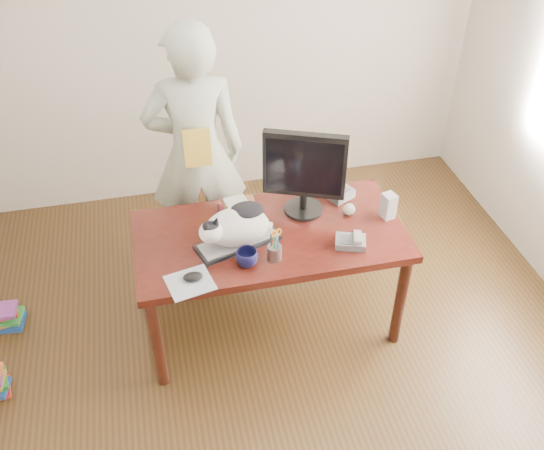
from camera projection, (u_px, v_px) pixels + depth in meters
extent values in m
plane|color=black|center=(293.00, 393.00, 3.59)|extent=(4.50, 4.50, 0.00)
plane|color=white|center=(221.00, 32.00, 4.47)|extent=(4.00, 0.00, 4.00)
cube|color=black|center=(270.00, 236.00, 3.60)|extent=(1.60, 0.80, 0.05)
cylinder|color=black|center=(157.00, 343.00, 3.45)|extent=(0.07, 0.07, 0.70)
cylinder|color=black|center=(400.00, 301.00, 3.70)|extent=(0.07, 0.07, 0.70)
cylinder|color=black|center=(149.00, 264.00, 3.96)|extent=(0.07, 0.07, 0.70)
cylinder|color=black|center=(363.00, 232.00, 4.22)|extent=(0.07, 0.07, 0.70)
cube|color=black|center=(258.00, 240.00, 4.08)|extent=(1.45, 0.03, 0.50)
cube|color=black|center=(238.00, 242.00, 3.50)|extent=(0.52, 0.32, 0.02)
cube|color=#99999D|center=(238.00, 240.00, 3.49)|extent=(0.48, 0.28, 0.01)
ellipsoid|color=white|center=(237.00, 227.00, 3.43)|extent=(0.42, 0.33, 0.23)
ellipsoid|color=white|center=(211.00, 232.00, 3.32)|extent=(0.17, 0.16, 0.13)
ellipsoid|color=black|center=(210.00, 226.00, 3.29)|extent=(0.11, 0.11, 0.05)
cone|color=black|center=(206.00, 225.00, 3.25)|extent=(0.08, 0.08, 0.08)
cone|color=black|center=(216.00, 221.00, 3.28)|extent=(0.08, 0.07, 0.08)
ellipsoid|color=black|center=(247.00, 210.00, 3.39)|extent=(0.23, 0.21, 0.05)
cylinder|color=white|center=(260.00, 222.00, 3.58)|extent=(0.14, 0.13, 0.05)
cylinder|color=black|center=(303.00, 209.00, 3.75)|extent=(0.31, 0.31, 0.02)
cylinder|color=black|center=(304.00, 201.00, 3.71)|extent=(0.06, 0.06, 0.11)
cube|color=black|center=(305.00, 165.00, 3.53)|extent=(0.47, 0.24, 0.41)
cube|color=black|center=(304.00, 168.00, 3.50)|extent=(0.41, 0.18, 0.35)
cylinder|color=gray|center=(274.00, 253.00, 3.38)|extent=(0.10, 0.10, 0.09)
cylinder|color=black|center=(271.00, 242.00, 3.33)|extent=(0.02, 0.04, 0.14)
cylinder|color=#0D61B9|center=(278.00, 242.00, 3.33)|extent=(0.01, 0.04, 0.14)
cylinder|color=#B42A19|center=(273.00, 240.00, 3.34)|extent=(0.02, 0.04, 0.14)
cylinder|color=#1B8A36|center=(274.00, 244.00, 3.32)|extent=(0.03, 0.02, 0.14)
cylinder|color=silver|center=(276.00, 241.00, 3.32)|extent=(0.02, 0.02, 0.10)
cylinder|color=silver|center=(277.00, 240.00, 3.33)|extent=(0.01, 0.02, 0.10)
torus|color=orange|center=(274.00, 234.00, 3.29)|extent=(0.04, 0.03, 0.04)
torus|color=orange|center=(279.00, 232.00, 3.30)|extent=(0.04, 0.03, 0.04)
cube|color=#B4BAC1|center=(190.00, 283.00, 3.25)|extent=(0.28, 0.26, 0.01)
ellipsoid|color=black|center=(193.00, 277.00, 3.26)|extent=(0.12, 0.09, 0.04)
imported|color=black|center=(247.00, 258.00, 3.34)|extent=(0.17, 0.17, 0.10)
cube|color=#5B5B60|center=(350.00, 242.00, 3.49)|extent=(0.20, 0.17, 0.04)
cube|color=#444346|center=(346.00, 239.00, 3.47)|extent=(0.09, 0.10, 0.01)
cube|color=silver|center=(358.00, 237.00, 3.47)|extent=(0.09, 0.15, 0.05)
cube|color=#A2A2A5|center=(388.00, 206.00, 3.66)|extent=(0.09, 0.10, 0.16)
sphere|color=beige|center=(349.00, 209.00, 3.70)|extent=(0.08, 0.08, 0.08)
cube|color=#491317|center=(238.00, 209.00, 3.74)|extent=(0.23, 0.18, 0.03)
cube|color=brown|center=(239.00, 205.00, 3.72)|extent=(0.20, 0.15, 0.03)
cube|color=silver|center=(236.00, 202.00, 3.71)|extent=(0.16, 0.13, 0.02)
cube|color=#5B5B60|center=(336.00, 191.00, 3.87)|extent=(0.23, 0.25, 0.06)
cube|color=#444346|center=(339.00, 189.00, 3.84)|extent=(0.14, 0.14, 0.01)
imported|color=silver|center=(196.00, 154.00, 3.99)|extent=(0.67, 0.45, 1.80)
cube|color=gold|center=(197.00, 148.00, 3.77)|extent=(0.17, 0.11, 0.24)
cube|color=navy|center=(6.00, 323.00, 4.01)|extent=(0.25, 0.19, 0.03)
cube|color=orange|center=(3.00, 319.00, 3.99)|extent=(0.22, 0.19, 0.03)
cube|color=#23762B|center=(5.00, 317.00, 3.97)|extent=(0.24, 0.19, 0.03)
cube|color=red|center=(2.00, 312.00, 3.96)|extent=(0.21, 0.16, 0.03)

